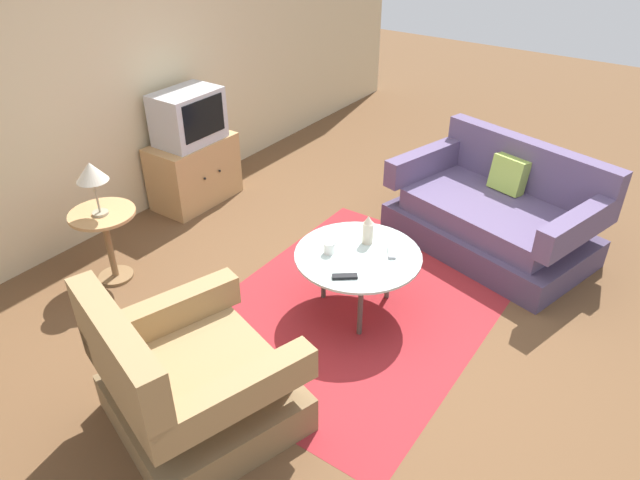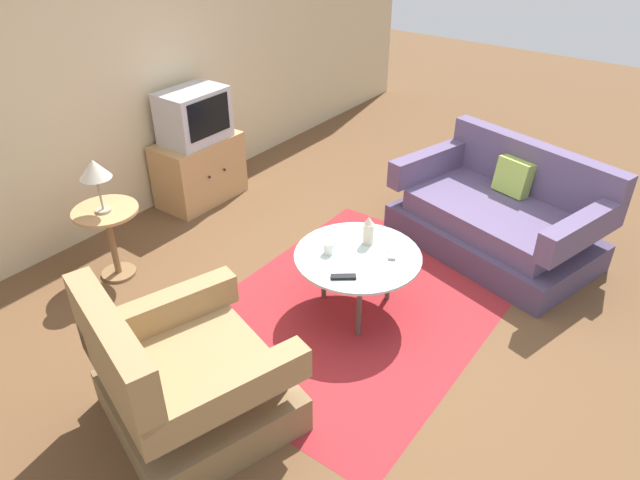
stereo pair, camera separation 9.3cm
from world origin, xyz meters
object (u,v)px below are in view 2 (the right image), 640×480
Objects in this scene: table_lamp at (95,171)px; mug at (329,248)px; armchair at (186,382)px; coffee_table at (358,259)px; television at (194,115)px; vase at (368,231)px; couch at (499,217)px; tv_remote_dark at (343,277)px; side_table at (109,228)px; tv_remote_silver at (392,253)px; tv_stand at (200,170)px.

mug is (0.68, -1.56, -0.40)m from table_lamp.
armchair reaches higher than mug.
coffee_table is 2.23m from television.
vase is (1.58, -0.18, 0.28)m from armchair.
armchair is 1.97× the size of television.
armchair is at bearing 91.88° from couch.
coffee_table is 0.30m from tv_remote_dark.
mug is at bearing 106.49° from armchair.
couch is 3.10m from side_table.
couch is 1.31m from tv_remote_silver.
coffee_table is at bearing -66.72° from side_table.
mug reaches higher than coffee_table.
mug is 0.43m from tv_remote_silver.
television reaches higher than tv_remote_silver.
mug reaches higher than tv_remote_dark.
tv_stand is 5.12× the size of tv_remote_dark.
couch is 1.37m from vase.
side_table is 3.69× the size of tv_remote_dark.
television is 5.10× the size of mug.
tv_remote_dark is (0.47, -1.82, 0.06)m from side_table.
couch is 2.03× the size of coffee_table.
tv_stand is 1.97× the size of table_lamp.
armchair reaches higher than tv_remote_silver.
coffee_table is at bearing -60.72° from mug.
couch is 11.25× the size of tv_remote_dark.
side_table is at bearing 118.01° from vase.
table_lamp is at bearing -141.15° from side_table.
side_table is (-2.15, 2.23, 0.14)m from couch.
vase is at bearing -61.25° from table_lamp.
television reaches higher than table_lamp.
mug is at bearing 150.48° from vase.
television is (0.00, -0.01, 0.54)m from tv_stand.
vase is 1.85× the size of mug.
tv_remote_dark is at bearing -45.38° from tv_remote_silver.
couch is 1.74m from tv_remote_dark.
coffee_table is at bearing -103.92° from tv_stand.
tv_remote_dark is (1.13, -0.27, 0.18)m from armchair.
tv_stand is at bearing 17.41° from table_lamp.
side_table is at bearing 174.64° from armchair.
side_table is 0.72× the size of tv_stand.
armchair is 7.40× the size of tv_remote_dark.
table_lamp is 3.52× the size of mug.
television is 2.15m from vase.
television reaches higher than armchair.
table_lamp is (-2.17, 2.21, 0.63)m from couch.
couch is at bearing -22.19° from vase.
vase is at bearing 83.27° from couch.
tv_stand is (1.28, 0.39, -0.11)m from side_table.
mug is (-0.26, 0.15, -0.06)m from vase.
table_lamp reaches higher than tv_remote_silver.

